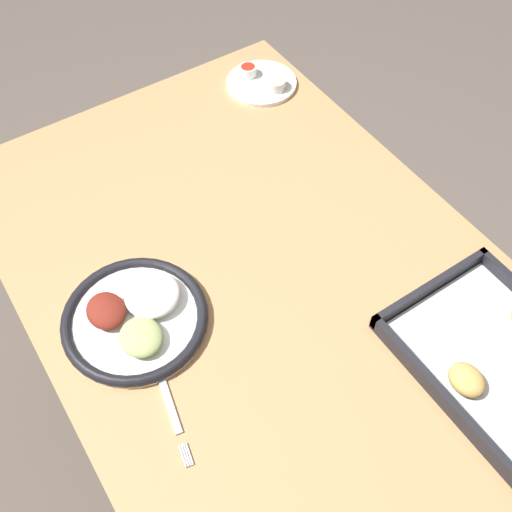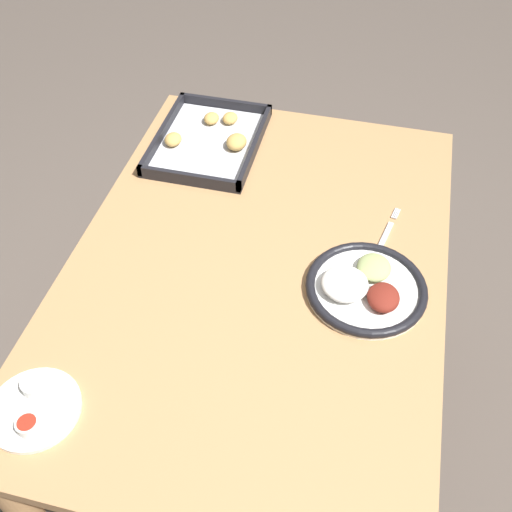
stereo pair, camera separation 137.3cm
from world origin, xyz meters
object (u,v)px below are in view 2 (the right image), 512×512
baking_tray (210,140)px  fork (384,240)px  dinner_plate (365,287)px  saucer_plate (34,407)px

baking_tray → fork: bearing=-117.5°
dinner_plate → fork: 0.16m
dinner_plate → fork: (0.16, -0.02, -0.01)m
fork → dinner_plate: bearing=-177.1°
dinner_plate → baking_tray: 0.61m
dinner_plate → baking_tray: dinner_plate is taller
fork → saucer_plate: saucer_plate is taller
dinner_plate → saucer_plate: 0.67m
fork → saucer_plate: size_ratio=1.22×
dinner_plate → baking_tray: size_ratio=0.74×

